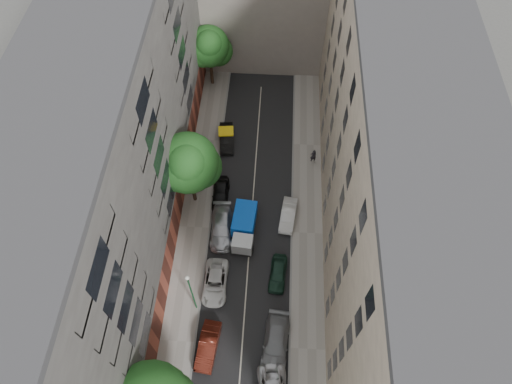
# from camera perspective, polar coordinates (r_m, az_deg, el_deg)

# --- Properties ---
(ground) EXTENTS (120.00, 120.00, 0.00)m
(ground) POSITION_cam_1_polar(r_m,az_deg,el_deg) (44.67, -0.68, -4.85)
(ground) COLOR #4C4C49
(ground) RESTS_ON ground
(road_surface) EXTENTS (8.00, 44.00, 0.02)m
(road_surface) POSITION_cam_1_polar(r_m,az_deg,el_deg) (44.66, -0.68, -4.84)
(road_surface) COLOR black
(road_surface) RESTS_ON ground
(sidewalk_left) EXTENTS (3.00, 44.00, 0.15)m
(sidewalk_left) POSITION_cam_1_polar(r_m,az_deg,el_deg) (45.16, -7.68, -4.40)
(sidewalk_left) COLOR gray
(sidewalk_left) RESTS_ON ground
(sidewalk_right) EXTENTS (3.00, 44.00, 0.15)m
(sidewalk_right) POSITION_cam_1_polar(r_m,az_deg,el_deg) (44.73, 6.40, -5.14)
(sidewalk_right) COLOR gray
(sidewalk_right) RESTS_ON ground
(building_left) EXTENTS (8.00, 44.00, 20.00)m
(building_left) POSITION_cam_1_polar(r_m,az_deg,el_deg) (38.33, -17.50, 3.34)
(building_left) COLOR #454240
(building_left) RESTS_ON ground
(building_right) EXTENTS (8.00, 44.00, 20.00)m
(building_right) POSITION_cam_1_polar(r_m,az_deg,el_deg) (37.30, 16.29, 1.77)
(building_right) COLOR #C3B098
(building_right) RESTS_ON ground
(tarp_truck) EXTENTS (2.38, 5.17, 2.32)m
(tarp_truck) POSITION_cam_1_polar(r_m,az_deg,el_deg) (43.42, -1.52, -4.39)
(tarp_truck) COLOR black
(tarp_truck) RESTS_ON ground
(car_left_1) EXTENTS (1.95, 4.37, 1.39)m
(car_left_1) POSITION_cam_1_polar(r_m,az_deg,el_deg) (40.09, -6.03, -18.60)
(car_left_1) COLOR #4F180F
(car_left_1) RESTS_ON ground
(car_left_2) EXTENTS (2.15, 4.63, 1.28)m
(car_left_2) POSITION_cam_1_polar(r_m,az_deg,el_deg) (41.85, -5.12, -11.21)
(car_left_2) COLOR silver
(car_left_2) RESTS_ON ground
(car_left_3) EXTENTS (2.38, 5.24, 1.49)m
(car_left_3) POSITION_cam_1_polar(r_m,az_deg,el_deg) (44.12, -4.35, -4.42)
(car_left_3) COLOR #B0B1B5
(car_left_3) RESTS_ON ground
(car_left_4) EXTENTS (1.80, 4.20, 1.41)m
(car_left_4) POSITION_cam_1_polar(r_m,az_deg,el_deg) (46.17, -4.45, -0.19)
(car_left_4) COLOR black
(car_left_4) RESTS_ON ground
(car_left_5) EXTENTS (1.91, 4.33, 1.38)m
(car_left_5) POSITION_cam_1_polar(r_m,az_deg,el_deg) (50.50, -3.71, 6.78)
(car_left_5) COLOR black
(car_left_5) RESTS_ON ground
(car_right_1) EXTENTS (2.52, 5.27, 1.48)m
(car_right_1) POSITION_cam_1_polar(r_m,az_deg,el_deg) (39.95, 2.47, -18.28)
(car_right_1) COLOR slate
(car_right_1) RESTS_ON ground
(car_right_2) EXTENTS (1.84, 3.90, 1.29)m
(car_right_2) POSITION_cam_1_polar(r_m,az_deg,el_deg) (42.07, 2.77, -10.14)
(car_right_2) COLOR #152F23
(car_right_2) RESTS_ON ground
(car_right_3) EXTENTS (1.84, 4.09, 1.30)m
(car_right_3) POSITION_cam_1_polar(r_m,az_deg,el_deg) (44.89, 4.03, -2.88)
(car_right_3) COLOR silver
(car_right_3) RESTS_ON ground
(tree_mid) EXTENTS (5.89, 5.70, 9.06)m
(tree_mid) POSITION_cam_1_polar(r_m,az_deg,el_deg) (41.83, -8.40, 3.36)
(tree_mid) COLOR #382619
(tree_mid) RESTS_ON sidewalk_left
(tree_far) EXTENTS (4.98, 4.66, 7.96)m
(tree_far) POSITION_cam_1_polar(r_m,az_deg,el_deg) (53.72, -5.82, 17.46)
(tree_far) COLOR #382619
(tree_far) RESTS_ON sidewalk_left
(lamp_post) EXTENTS (0.36, 0.36, 6.81)m
(lamp_post) POSITION_cam_1_polar(r_m,az_deg,el_deg) (37.87, -8.14, -12.02)
(lamp_post) COLOR #1C6334
(lamp_post) RESTS_ON sidewalk_left
(pedestrian) EXTENTS (0.73, 0.56, 1.78)m
(pedestrian) POSITION_cam_1_polar(r_m,az_deg,el_deg) (48.78, 7.18, 4.52)
(pedestrian) COLOR black
(pedestrian) RESTS_ON sidewalk_right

